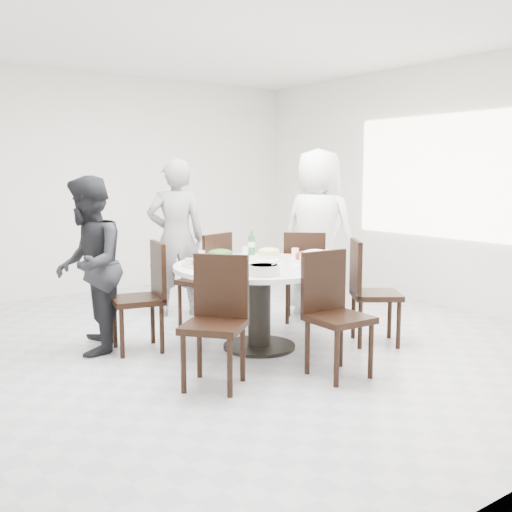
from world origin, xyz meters
TOP-DOWN VIEW (x-y plane):
  - floor at (0.00, 0.00)m, footprint 6.00×6.00m
  - ceiling at (0.00, 0.00)m, footprint 6.00×6.00m
  - wall_back at (0.00, 3.00)m, footprint 6.00×0.01m
  - wall_right at (3.00, 0.00)m, footprint 0.01×6.00m
  - window at (2.98, 0.00)m, footprint 0.04×2.20m
  - dining_table at (0.24, -0.32)m, footprint 1.50×1.50m
  - chair_ne at (1.21, 0.20)m, footprint 0.59×0.59m
  - chair_n at (0.26, 0.66)m, footprint 0.53×0.53m
  - chair_nw at (-0.66, 0.24)m, footprint 0.50×0.50m
  - chair_sw at (-0.60, -0.91)m, footprint 0.59×0.59m
  - chair_s at (0.29, -1.28)m, footprint 0.44×0.44m
  - chair_se at (1.18, -0.83)m, footprint 0.59×0.59m
  - diner_right at (1.53, 0.34)m, footprint 0.83×1.02m
  - diner_middle at (0.26, 1.21)m, footprint 0.73×0.62m
  - diner_left at (-1.01, 0.44)m, footprint 0.84×0.92m
  - dish_greens at (0.12, 0.12)m, footprint 0.30×0.30m
  - dish_pale at (0.57, -0.03)m, footprint 0.26×0.26m
  - dish_orange at (-0.24, -0.20)m, footprint 0.25×0.25m
  - dish_redbrown at (0.70, -0.45)m, footprint 0.31×0.31m
  - dish_tofu at (-0.18, -0.49)m, footprint 0.29×0.29m
  - rice_bowl at (0.51, -0.75)m, footprint 0.27×0.27m
  - soup_bowl at (-0.04, -0.77)m, footprint 0.26×0.26m
  - beverage_bottle at (0.55, 0.23)m, footprint 0.07×0.07m
  - tea_cups at (0.26, 0.26)m, footprint 0.07×0.07m
  - chopsticks at (0.21, 0.30)m, footprint 0.24×0.04m

SIDE VIEW (x-z plane):
  - floor at x=0.00m, z-range -0.01..0.01m
  - dining_table at x=0.24m, z-range 0.00..0.75m
  - chair_ne at x=1.21m, z-range 0.00..0.95m
  - chair_n at x=0.26m, z-range 0.00..0.95m
  - chair_nw at x=-0.66m, z-range 0.00..0.95m
  - chair_sw at x=-0.60m, z-range 0.00..0.95m
  - chair_s at x=0.29m, z-range 0.00..0.95m
  - chair_se at x=1.18m, z-range 0.00..0.95m
  - chopsticks at x=0.21m, z-range 0.75..0.76m
  - diner_left at x=-1.01m, z-range 0.00..1.52m
  - dish_orange at x=-0.24m, z-range 0.75..0.82m
  - dish_pale at x=0.57m, z-range 0.75..0.82m
  - dish_tofu at x=-0.18m, z-range 0.75..0.83m
  - dish_redbrown at x=0.70m, z-range 0.75..0.83m
  - dish_greens at x=0.12m, z-range 0.75..0.83m
  - soup_bowl at x=-0.04m, z-range 0.75..0.83m
  - tea_cups at x=0.26m, z-range 0.75..0.83m
  - rice_bowl at x=0.51m, z-range 0.75..0.87m
  - diner_middle at x=0.26m, z-range 0.00..1.69m
  - beverage_bottle at x=0.55m, z-range 0.75..0.99m
  - diner_right at x=1.53m, z-range 0.00..1.80m
  - wall_back at x=0.00m, z-range 0.00..2.80m
  - wall_right at x=3.00m, z-range 0.00..2.80m
  - window at x=2.98m, z-range 0.80..2.20m
  - ceiling at x=0.00m, z-range 2.79..2.80m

